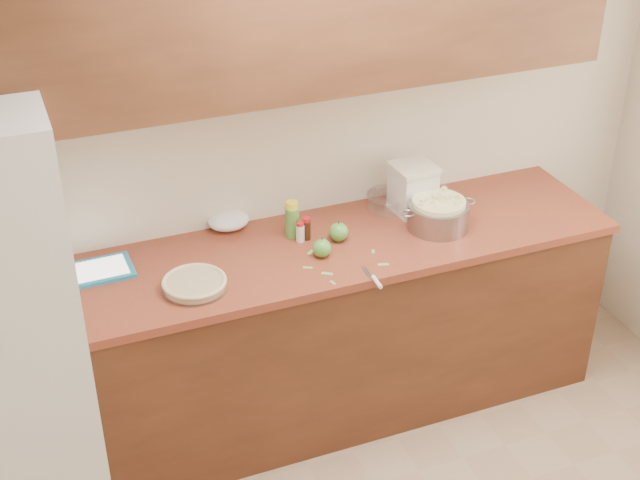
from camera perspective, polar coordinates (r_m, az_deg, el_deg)
name	(u,v)px	position (r m, az deg, el deg)	size (l,w,h in m)	color
room_shell	(518,377)	(2.64, 12.55, -8.56)	(3.60, 3.60, 3.60)	#9F8367
counter_run	(325,329)	(4.18, 0.32, -5.69)	(2.64, 0.68, 0.92)	#592D19
upper_cabinets	(312,3)	(3.64, -0.55, 14.95)	(2.60, 0.34, 0.70)	brown
pie	(195,284)	(3.65, -8.03, -2.79)	(0.27, 0.27, 0.04)	silver
colander	(438,214)	(4.06, 7.56, 1.64)	(0.37, 0.28, 0.14)	gray
flour_canister	(413,188)	(4.16, 5.97, 3.34)	(0.20, 0.20, 0.23)	silver
tablet	(100,270)	(3.84, -13.88, -1.90)	(0.27, 0.21, 0.02)	teal
paring_knife	(375,280)	(3.67, 3.56, -2.60)	(0.03, 0.18, 0.02)	gray
lemon_bottle	(292,220)	(3.95, -1.79, 1.30)	(0.06, 0.06, 0.17)	#4C8C38
cinnamon_shaker	(300,232)	(3.93, -1.28, 0.51)	(0.04, 0.04, 0.09)	beige
vanilla_bottle	(306,229)	(3.94, -0.88, 0.73)	(0.04, 0.04, 0.11)	black
mixing_bowl	(388,200)	(4.21, 4.40, 2.56)	(0.21, 0.21, 0.08)	silver
paper_towel	(229,221)	(4.05, -5.87, 1.24)	(0.19, 0.15, 0.08)	white
apple_left	(322,248)	(3.82, 0.13, -0.53)	(0.08, 0.08, 0.09)	#4A9332
apple_center	(339,232)	(3.93, 1.20, 0.52)	(0.09, 0.09, 0.10)	#4A9332
peel_a	(333,283)	(3.66, 0.83, -2.76)	(0.03, 0.01, 0.00)	#7EAD54
peel_b	(373,252)	(3.87, 3.42, -0.75)	(0.03, 0.01, 0.00)	#7EAD54
peel_c	(308,268)	(3.76, -0.79, -1.79)	(0.04, 0.02, 0.00)	#7EAD54
peel_d	(327,274)	(3.72, 0.46, -2.17)	(0.05, 0.02, 0.00)	#7EAD54
peel_e	(311,252)	(3.86, -0.60, -0.80)	(0.04, 0.02, 0.00)	#7EAD54
peel_f	(383,265)	(3.79, 4.07, -1.58)	(0.05, 0.02, 0.00)	#7EAD54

